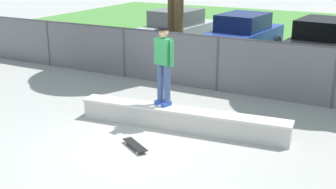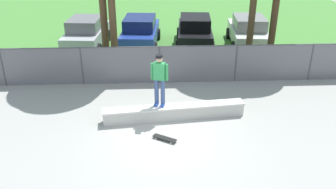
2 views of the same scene
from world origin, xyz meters
name	(u,v)px [view 1 (image 1 of 2)]	position (x,y,z in m)	size (l,w,h in m)	color
ground_plane	(133,148)	(0.00, 0.00, 0.00)	(80.00, 80.00, 0.00)	#9E9E99
grass_strip	(295,36)	(0.00, 14.88, 0.01)	(31.60, 20.00, 0.02)	#478438
concrete_ledge	(182,119)	(0.43, 1.40, 0.25)	(5.01, 1.03, 0.50)	#B7B5AD
skateboarder	(164,62)	(-0.08, 1.47, 1.53)	(0.58, 0.36, 1.84)	#2647A5
skateboard	(135,145)	(0.04, 0.01, 0.07)	(0.79, 0.59, 0.09)	black
chainlink_fence	(217,61)	(0.00, 4.58, 0.90)	(19.67, 0.07, 1.65)	#4C4C51
car_silver	(178,29)	(-3.86, 9.59, 0.84)	(2.31, 4.35, 1.66)	#B7BABF
car_blue	(244,34)	(-0.94, 9.68, 0.84)	(2.31, 4.35, 1.66)	#233D9E
car_black	(322,41)	(2.09, 9.69, 0.84)	(2.31, 4.35, 1.66)	black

